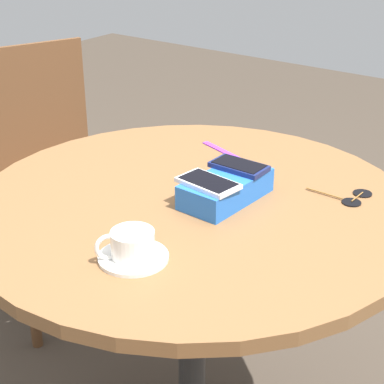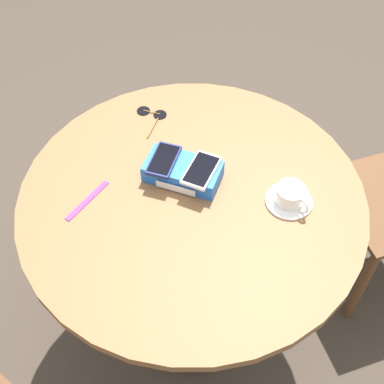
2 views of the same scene
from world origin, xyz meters
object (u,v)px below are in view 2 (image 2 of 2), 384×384
Objects in this scene: coffee_cup at (291,195)px; round_table at (192,223)px; sunglasses at (152,114)px; lanyard_strap at (87,200)px; saucer at (289,201)px; phone_box at (183,171)px; phone_white at (201,170)px; phone_navy at (164,160)px.

round_table is at bearing -167.84° from coffee_cup.
coffee_cup is 0.55m from sunglasses.
lanyard_strap is at bearing -160.15° from round_table.
coffee_cup reaches higher than saucer.
phone_box is 0.07m from phone_white.
lanyard_strap is at bearing -145.51° from phone_box.
phone_white is 1.38× the size of coffee_cup.
coffee_cup is (0.38, 0.00, -0.03)m from phone_navy.
coffee_cup is (0.26, 0.01, -0.03)m from phone_white.
phone_navy reaches higher than sunglasses.
lanyard_strap is 0.40m from sunglasses.
phone_navy is (-0.06, -0.00, 0.03)m from phone_box.
round_table is 0.18m from phone_box.
round_table is 7.13× the size of phone_white.
round_table is 0.20m from phone_white.
phone_navy is at bearing 41.71° from lanyard_strap.
phone_navy is 0.91× the size of phone_white.
round_table is at bearing -102.81° from phone_white.
round_table is 0.33m from lanyard_strap.
saucer is at bearing 12.63° from round_table.
phone_box is 0.29m from sunglasses.
round_table is at bearing -52.14° from sunglasses.
round_table is 7.82× the size of phone_navy.
phone_white reaches higher than phone_box.
phone_white is 0.83× the size of lanyard_strap.
saucer is at bearing 1.89° from phone_white.
phone_box is 1.75× the size of phone_navy.
phone_box reaches higher than saucer.
lanyard_strap is at bearing -138.29° from phone_navy.
round_table is 7.45× the size of saucer.
lanyard_strap is (-0.18, -0.16, -0.06)m from phone_navy.
phone_box is 0.32m from coffee_cup.
phone_box is 1.65× the size of sunglasses.
phone_white is (0.11, -0.01, -0.00)m from phone_navy.
coffee_cup reaches higher than lanyard_strap.
lanyard_strap is (-0.29, -0.15, -0.06)m from phone_white.
lanyard_strap is at bearing -163.61° from saucer.
round_table is 0.31m from saucer.
phone_navy is 0.76× the size of lanyard_strap.
phone_box is 1.67× the size of saucer.
sunglasses is (-0.23, 0.29, 0.13)m from round_table.
saucer is 0.58m from lanyard_strap.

